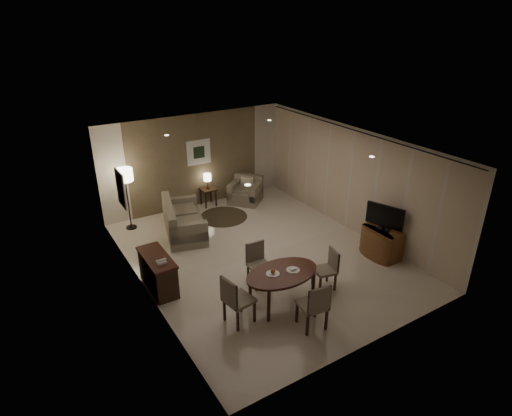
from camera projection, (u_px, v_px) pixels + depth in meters
room_shell at (251, 197)px, 9.85m from camera, size 5.50×7.00×2.70m
taupe_accent at (196, 161)px, 12.23m from camera, size 3.96×0.03×2.70m
curtain_wall at (350, 181)px, 10.84m from camera, size 0.08×6.70×2.58m
curtain_rod at (355, 130)px, 10.29m from camera, size 0.03×6.80×0.03m
art_back_frame at (199, 152)px, 12.16m from camera, size 0.72×0.03×0.72m
art_back_canvas at (199, 152)px, 12.15m from camera, size 0.34×0.01×0.34m
art_left_frame at (121, 189)px, 8.96m from camera, size 0.03×0.60×0.80m
art_left_canvas at (122, 189)px, 8.97m from camera, size 0.01×0.46×0.64m
downlight_nl at (248, 185)px, 6.93m from camera, size 0.10×0.10×0.01m
downlight_nr at (372, 157)px, 8.27m from camera, size 0.10×0.10×0.01m
downlight_fl at (167, 135)px, 9.71m from camera, size 0.10×0.10×0.01m
downlight_fr at (269, 120)px, 11.04m from camera, size 0.10×0.10×0.01m
console_desk at (158, 272)px, 8.76m from camera, size 0.48×1.20×0.75m
telephone at (161, 261)px, 8.35m from camera, size 0.20×0.14×0.09m
tv_cabinet at (382, 242)px, 9.95m from camera, size 0.48×0.90×0.70m
flat_tv at (385, 217)px, 9.66m from camera, size 0.36×0.85×0.60m
dining_table at (282, 288)px, 8.31m from camera, size 1.50×0.94×0.70m
chair_near at (312, 304)px, 7.63m from camera, size 0.53×0.53×0.97m
chair_far at (260, 266)px, 8.85m from camera, size 0.46×0.46×0.91m
chair_left at (239, 299)px, 7.76m from camera, size 0.55×0.55×0.99m
chair_right at (324, 270)px, 8.75m from camera, size 0.49×0.49×0.85m
plate_a at (273, 274)px, 8.11m from camera, size 0.26×0.26×0.02m
plate_b at (293, 270)px, 8.23m from camera, size 0.26×0.26×0.02m
fruit_apple at (273, 271)px, 8.09m from camera, size 0.09×0.09×0.09m
napkin at (293, 269)px, 8.22m from camera, size 0.12×0.08×0.03m
round_rug at (224, 217)px, 12.00m from camera, size 1.33×1.33×0.01m
sofa at (184, 218)px, 10.93m from camera, size 2.02×1.37×0.87m
armchair at (245, 190)px, 12.77m from camera, size 1.20×1.20×0.78m
side_table at (208, 197)px, 12.61m from camera, size 0.42×0.42×0.53m
table_lamp at (207, 180)px, 12.40m from camera, size 0.22×0.22×0.50m
floor_lamp at (128, 199)px, 11.04m from camera, size 0.42×0.42×1.66m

